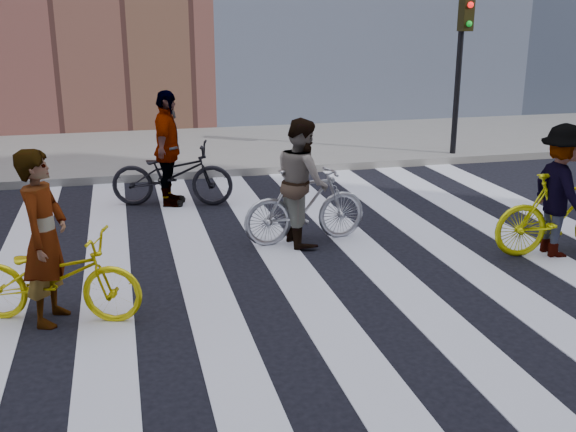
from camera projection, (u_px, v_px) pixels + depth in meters
name	position (u px, v px, depth m)	size (l,w,h in m)	color
ground	(334.00, 266.00, 8.41)	(100.00, 100.00, 0.00)	black
sidewalk_far	(233.00, 148.00, 15.35)	(100.00, 5.00, 0.15)	gray
zebra_crosswalk	(334.00, 265.00, 8.41)	(8.25, 10.00, 0.01)	white
traffic_signal	(462.00, 51.00, 13.72)	(0.22, 0.42, 3.33)	black
bike_yellow_left	(54.00, 277.00, 6.79)	(0.62, 1.79, 0.94)	yellow
bike_silver_mid	(305.00, 205.00, 9.14)	(0.49, 1.74, 1.04)	#AEB1B9
bike_yellow_right	(562.00, 214.00, 8.66)	(0.51, 1.81, 1.09)	#D2D40B
bike_dark_rear	(172.00, 174.00, 10.92)	(0.69, 1.97, 1.03)	black
rider_left	(45.00, 238.00, 6.66)	(0.65, 0.43, 1.79)	slate
rider_mid	(302.00, 182.00, 9.03)	(0.83, 0.65, 1.71)	slate
rider_right	(562.00, 191.00, 8.55)	(1.11, 0.64, 1.71)	slate
rider_rear	(168.00, 149.00, 10.79)	(1.10, 0.46, 1.87)	slate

